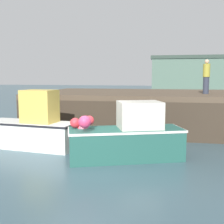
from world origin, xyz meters
TOP-DOWN VIEW (x-y plane):
  - ground at (0.00, 0.00)m, footprint 120.00×160.00m
  - pier at (2.17, 6.87)m, footprint 13.23×7.19m
  - fishing_boat_near_left at (-2.55, 1.82)m, footprint 3.94×1.73m
  - fishing_boat_near_right at (1.42, 0.99)m, footprint 4.19×2.63m
  - dockworker at (4.65, 6.29)m, footprint 0.34×0.34m
  - warehouse at (5.85, 37.79)m, footprint 11.29×6.49m

SIDE VIEW (x-z plane):
  - ground at x=0.00m, z-range -0.10..0.00m
  - fishing_boat_near_right at x=1.42m, z-range -0.22..1.80m
  - fishing_boat_near_left at x=-2.55m, z-range -0.36..2.00m
  - pier at x=2.17m, z-range 0.65..2.66m
  - dockworker at x=4.65m, z-range 2.01..3.72m
  - warehouse at x=5.85m, z-range 0.02..5.99m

